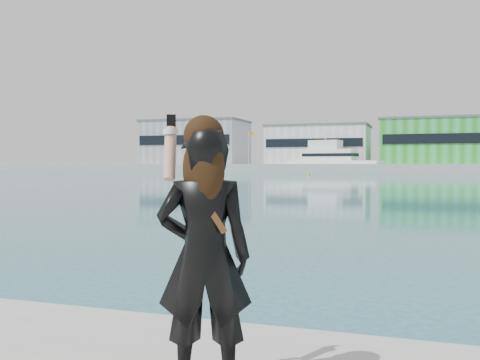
{
  "coord_description": "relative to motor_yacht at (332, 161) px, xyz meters",
  "views": [
    {
      "loc": [
        1.6,
        -3.42,
        2.2
      ],
      "look_at": [
        0.34,
        0.34,
        2.08
      ],
      "focal_mm": 40.0,
      "sensor_mm": 36.0,
      "label": 1
    }
  ],
  "objects": [
    {
      "name": "far_quay",
      "position": [
        16.91,
        12.96,
        -1.71
      ],
      "size": [
        320.0,
        40.0,
        2.0
      ],
      "primitive_type": "cube",
      "color": "#9E9E99",
      "rests_on": "ground"
    },
    {
      "name": "warehouse_grey_left",
      "position": [
        -38.09,
        10.94,
        5.05
      ],
      "size": [
        26.52,
        16.36,
        11.5
      ],
      "color": "gray",
      "rests_on": "far_quay"
    },
    {
      "name": "warehouse_white",
      "position": [
        -5.09,
        10.94,
        4.05
      ],
      "size": [
        24.48,
        15.35,
        9.5
      ],
      "color": "silver",
      "rests_on": "far_quay"
    },
    {
      "name": "warehouse_green",
      "position": [
        24.91,
        10.94,
        4.55
      ],
      "size": [
        30.6,
        16.36,
        10.5
      ],
      "color": "green",
      "rests_on": "far_quay"
    },
    {
      "name": "flagpole_left",
      "position": [
        -20.99,
        3.96,
        3.83
      ],
      "size": [
        1.28,
        0.16,
        8.0
      ],
      "color": "silver",
      "rests_on": "far_quay"
    },
    {
      "name": "motor_yacht",
      "position": [
        0.0,
        0.0,
        0.0
      ],
      "size": [
        21.43,
        10.19,
        9.65
      ],
      "rotation": [
        0.0,
        0.0,
        -0.22
      ],
      "color": "white",
      "rests_on": "ground"
    },
    {
      "name": "buoy_far",
      "position": [
        -0.54,
        -24.39,
        -2.71
      ],
      "size": [
        0.5,
        0.5,
        0.5
      ],
      "primitive_type": "sphere",
      "color": "#FFF90D",
      "rests_on": "ground"
    },
    {
      "name": "woman",
      "position": [
        17.25,
        -117.4,
        -1.04
      ],
      "size": [
        0.69,
        0.57,
        1.72
      ],
      "rotation": [
        0.0,
        0.0,
        3.49
      ],
      "color": "black",
      "rests_on": "near_quay"
    }
  ]
}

